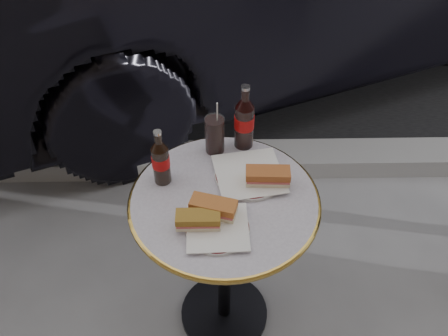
{
  "coord_description": "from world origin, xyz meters",
  "views": [
    {
      "loc": [
        -0.02,
        -1.08,
        1.92
      ],
      "look_at": [
        0.0,
        0.05,
        0.82
      ],
      "focal_mm": 40.0,
      "sensor_mm": 36.0,
      "label": 1
    }
  ],
  "objects_px": {
    "cola_glass": "(215,135)",
    "cola_bottle_left": "(160,157)",
    "plate_left": "(218,229)",
    "cola_bottle_right": "(244,117)",
    "bistro_table": "(224,264)",
    "plate_right": "(249,175)"
  },
  "relations": [
    {
      "from": "plate_left",
      "to": "cola_bottle_left",
      "type": "relative_size",
      "value": 0.92
    },
    {
      "from": "bistro_table",
      "to": "cola_bottle_right",
      "type": "relative_size",
      "value": 2.9
    },
    {
      "from": "plate_right",
      "to": "cola_glass",
      "type": "bearing_deg",
      "value": 129.94
    },
    {
      "from": "cola_glass",
      "to": "cola_bottle_left",
      "type": "bearing_deg",
      "value": -139.9
    },
    {
      "from": "cola_glass",
      "to": "plate_left",
      "type": "bearing_deg",
      "value": -88.99
    },
    {
      "from": "plate_left",
      "to": "cola_glass",
      "type": "bearing_deg",
      "value": 91.01
    },
    {
      "from": "plate_right",
      "to": "cola_bottle_right",
      "type": "xyz_separation_m",
      "value": [
        -0.01,
        0.16,
        0.12
      ]
    },
    {
      "from": "plate_left",
      "to": "cola_bottle_left",
      "type": "xyz_separation_m",
      "value": [
        -0.18,
        0.21,
        0.1
      ]
    },
    {
      "from": "plate_right",
      "to": "cola_bottle_right",
      "type": "distance_m",
      "value": 0.2
    },
    {
      "from": "plate_left",
      "to": "cola_bottle_left",
      "type": "height_order",
      "value": "cola_bottle_left"
    },
    {
      "from": "bistro_table",
      "to": "plate_left",
      "type": "height_order",
      "value": "plate_left"
    },
    {
      "from": "cola_glass",
      "to": "bistro_table",
      "type": "bearing_deg",
      "value": -82.89
    },
    {
      "from": "cola_glass",
      "to": "cola_bottle_right",
      "type": "bearing_deg",
      "value": 15.41
    },
    {
      "from": "bistro_table",
      "to": "plate_right",
      "type": "bearing_deg",
      "value": 48.71
    },
    {
      "from": "bistro_table",
      "to": "plate_left",
      "type": "distance_m",
      "value": 0.39
    },
    {
      "from": "cola_bottle_left",
      "to": "cola_glass",
      "type": "bearing_deg",
      "value": 40.1
    },
    {
      "from": "cola_bottle_right",
      "to": "bistro_table",
      "type": "bearing_deg",
      "value": -105.79
    },
    {
      "from": "plate_left",
      "to": "cola_bottle_right",
      "type": "distance_m",
      "value": 0.42
    },
    {
      "from": "cola_bottle_right",
      "to": "cola_glass",
      "type": "height_order",
      "value": "cola_bottle_right"
    },
    {
      "from": "plate_right",
      "to": "bistro_table",
      "type": "bearing_deg",
      "value": -131.29
    },
    {
      "from": "plate_left",
      "to": "plate_right",
      "type": "distance_m",
      "value": 0.25
    },
    {
      "from": "plate_right",
      "to": "cola_glass",
      "type": "distance_m",
      "value": 0.19
    }
  ]
}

